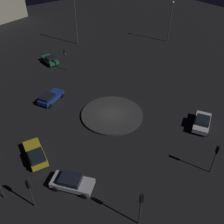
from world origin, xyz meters
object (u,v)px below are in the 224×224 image
object	(u,v)px
car_green	(50,60)
traffic_light_west	(216,154)
car_white	(202,122)
traffic_light_east	(65,56)
traffic_light_northwest	(30,189)
car_blue	(50,97)
car_yellow	(36,154)
streetlamp_east	(76,17)
traffic_light_northwest_near	(141,204)
streetlamp_southeast	(171,16)
car_silver	(72,182)

from	to	relation	value
car_green	traffic_light_west	xyz separation A→B (m)	(-33.12, -2.15, 2.00)
car_white	car_green	bearing A→B (deg)	-104.72
traffic_light_east	traffic_light_northwest	distance (m)	26.35
car_blue	car_yellow	world-z (taller)	car_yellow
car_green	streetlamp_east	world-z (taller)	streetlamp_east
car_green	traffic_light_east	size ratio (longest dim) A/B	1.04
traffic_light_northwest_near	streetlamp_southeast	xyz separation A→B (m)	(26.85, -32.72, 2.41)
car_white	traffic_light_west	size ratio (longest dim) A/B	1.16
traffic_light_west	streetlamp_east	distance (m)	38.57
car_green	streetlamp_southeast	xyz separation A→B (m)	(-5.91, -25.07, 4.68)
car_blue	car_yellow	xyz separation A→B (m)	(-9.18, 6.27, 0.02)
car_silver	traffic_light_northwest	xyz separation A→B (m)	(0.28, 3.85, 1.96)
car_white	traffic_light_east	size ratio (longest dim) A/B	1.17
traffic_light_northwest_near	traffic_light_east	bearing A→B (deg)	11.61
car_silver	car_yellow	size ratio (longest dim) A/B	0.98
car_green	traffic_light_northwest	world-z (taller)	traffic_light_northwest
traffic_light_northwest	streetlamp_east	bearing A→B (deg)	28.06
traffic_light_northwest_near	streetlamp_southeast	bearing A→B (deg)	-22.05
traffic_light_northwest_near	car_yellow	bearing A→B (deg)	46.58
traffic_light_east	streetlamp_southeast	distance (m)	24.22
car_yellow	traffic_light_east	world-z (taller)	traffic_light_east
streetlamp_east	car_white	bearing A→B (deg)	177.75
traffic_light_east	traffic_light_west	xyz separation A→B (m)	(-28.93, -1.08, 0.01)
traffic_light_west	streetlamp_southeast	distance (m)	35.68
traffic_light_northwest_near	traffic_light_northwest	bearing A→B (deg)	71.32
traffic_light_west	streetlamp_east	size ratio (longest dim) A/B	0.41
traffic_light_northwest	traffic_light_west	xyz separation A→B (m)	(-7.46, -16.35, 0.06)
traffic_light_northwest_near	streetlamp_east	size ratio (longest dim) A/B	0.46
car_silver	car_green	xyz separation A→B (m)	(25.95, -10.36, 0.02)
streetlamp_east	streetlamp_southeast	size ratio (longest dim) A/B	1.12
traffic_light_northwest	traffic_light_northwest_near	distance (m)	9.66
traffic_light_east	traffic_light_northwest_near	size ratio (longest dim) A/B	0.90
car_green	traffic_light_northwest_near	bearing A→B (deg)	167.59
car_white	car_blue	bearing A→B (deg)	-82.29
car_white	car_yellow	world-z (taller)	car_white
traffic_light_east	traffic_light_northwest_near	distance (m)	29.87
car_silver	streetlamp_east	world-z (taller)	streetlamp_east
car_blue	car_green	xyz separation A→B (m)	(11.13, -5.42, 0.05)
traffic_light_northwest	streetlamp_east	xyz separation A→B (m)	(30.44, -22.96, 2.91)
streetlamp_southeast	car_white	bearing A→B (deg)	141.47
traffic_light_west	car_yellow	bearing A→B (deg)	37.44
traffic_light_east	traffic_light_northwest	bearing A→B (deg)	-30.38
traffic_light_northwest	car_yellow	bearing A→B (deg)	39.95
car_green	traffic_light_northwest_near	xyz separation A→B (m)	(-32.76, 7.65, 2.27)
streetlamp_southeast	traffic_light_northwest_near	bearing A→B (deg)	129.36
traffic_light_northwest_near	traffic_light_west	xyz separation A→B (m)	(-0.36, -9.80, -0.27)
car_green	car_white	xyz separation A→B (m)	(-28.03, -7.47, -0.01)
traffic_light_east	traffic_light_west	world-z (taller)	traffic_light_west
streetlamp_east	car_silver	bearing A→B (deg)	148.12
car_blue	traffic_light_west	bearing A→B (deg)	-97.05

